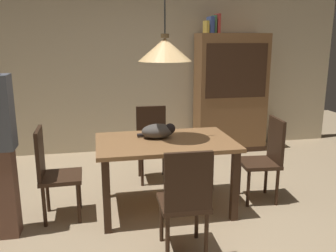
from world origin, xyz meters
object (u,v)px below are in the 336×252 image
at_px(chair_left_side, 52,170).
at_px(chair_near_front, 185,198).
at_px(hutch_bookcase, 230,95).
at_px(chair_right_side, 266,156).
at_px(book_red_tall, 217,24).
at_px(book_green_slim, 214,24).
at_px(pendant_lamp, 165,49).
at_px(book_blue_wide, 210,25).
at_px(book_yellow_short, 206,27).
at_px(cat_sleeping, 159,131).
at_px(chair_far_back, 152,140).
at_px(dining_table, 165,150).

bearing_deg(chair_left_side, chair_near_front, -37.89).
bearing_deg(chair_left_side, hutch_bookcase, 36.55).
height_order(chair_right_side, book_red_tall, book_red_tall).
height_order(chair_right_side, book_green_slim, book_green_slim).
distance_m(chair_near_front, book_green_slim, 3.33).
bearing_deg(pendant_lamp, hutch_bookcase, 53.03).
bearing_deg(book_blue_wide, chair_right_side, -87.88).
bearing_deg(pendant_lamp, book_blue_wide, 60.75).
bearing_deg(book_yellow_short, cat_sleeping, -120.18).
height_order(hutch_bookcase, book_blue_wide, book_blue_wide).
relative_size(pendant_lamp, hutch_bookcase, 0.70).
bearing_deg(hutch_bookcase, pendant_lamp, -126.97).
bearing_deg(chair_far_back, pendant_lamp, -90.09).
distance_m(dining_table, cat_sleeping, 0.21).
distance_m(chair_right_side, book_red_tall, 2.40).
height_order(cat_sleeping, book_yellow_short, book_yellow_short).
bearing_deg(chair_left_side, book_green_slim, 40.13).
bearing_deg(chair_right_side, dining_table, 179.66).
bearing_deg(chair_far_back, cat_sleeping, -93.56).
xyz_separation_m(book_yellow_short, book_green_slim, (0.12, 0.00, 0.04)).
bearing_deg(chair_right_side, book_green_slim, 90.40).
bearing_deg(book_green_slim, book_red_tall, 0.00).
height_order(chair_left_side, chair_far_back, same).
height_order(chair_right_side, book_blue_wide, book_blue_wide).
bearing_deg(hutch_bookcase, book_red_tall, 179.67).
xyz_separation_m(dining_table, book_blue_wide, (1.06, 1.89, 1.32)).
height_order(cat_sleeping, book_red_tall, book_red_tall).
xyz_separation_m(cat_sleeping, book_green_slim, (1.16, 1.79, 1.15)).
relative_size(cat_sleeping, hutch_bookcase, 0.21).
height_order(chair_near_front, book_yellow_short, book_yellow_short).
bearing_deg(hutch_bookcase, book_yellow_short, 179.80).
height_order(dining_table, book_yellow_short, book_yellow_short).
relative_size(chair_right_side, book_red_tall, 3.32).
bearing_deg(chair_near_front, book_green_slim, 68.02).
distance_m(hutch_bookcase, book_yellow_short, 1.13).
distance_m(chair_left_side, book_green_slim, 3.28).
distance_m(book_green_slim, book_red_tall, 0.05).
relative_size(chair_far_back, book_green_slim, 3.58).
distance_m(chair_left_side, book_yellow_short, 3.18).
bearing_deg(book_yellow_short, chair_right_side, -85.92).
bearing_deg(cat_sleeping, chair_right_side, -5.26).
height_order(dining_table, pendant_lamp, pendant_lamp).
height_order(chair_near_front, hutch_bookcase, hutch_bookcase).
bearing_deg(cat_sleeping, book_green_slim, 56.98).
bearing_deg(chair_near_front, cat_sleeping, 92.63).
bearing_deg(pendant_lamp, book_yellow_short, 62.28).
bearing_deg(hutch_bookcase, chair_near_front, -117.22).
bearing_deg(hutch_bookcase, cat_sleeping, -129.41).
xyz_separation_m(cat_sleeping, hutch_bookcase, (1.47, 1.79, 0.06)).
xyz_separation_m(cat_sleeping, pendant_lamp, (0.05, -0.10, 0.84)).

